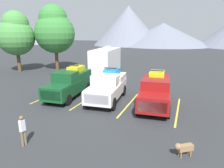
{
  "coord_description": "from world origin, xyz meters",
  "views": [
    {
      "loc": [
        5.68,
        -12.92,
        5.3
      ],
      "look_at": [
        0.0,
        1.73,
        1.2
      ],
      "focal_mm": 31.32,
      "sensor_mm": 36.0,
      "label": 1
    }
  ],
  "objects": [
    {
      "name": "tree_a",
      "position": [
        -12.26,
        10.83,
        5.76
      ],
      "size": [
        5.59,
        5.59,
        9.18
      ],
      "color": "brown",
      "rests_on": "ground"
    },
    {
      "name": "dog",
      "position": [
        5.85,
        -4.76,
        0.46
      ],
      "size": [
        0.84,
        0.66,
        0.69
      ],
      "color": "olive",
      "rests_on": "ground"
    },
    {
      "name": "lot_stripe_b",
      "position": [
        -1.79,
        0.73,
        0.0
      ],
      "size": [
        0.12,
        5.5,
        0.01
      ],
      "primitive_type": "cube",
      "color": "gold",
      "rests_on": "ground"
    },
    {
      "name": "lot_stripe_d",
      "position": [
        5.36,
        0.73,
        0.0
      ],
      "size": [
        0.12,
        5.5,
        0.01
      ],
      "primitive_type": "cube",
      "color": "gold",
      "rests_on": "ground"
    },
    {
      "name": "pickup_truck_b",
      "position": [
        -0.09,
        1.03,
        1.2
      ],
      "size": [
        2.64,
        5.42,
        2.55
      ],
      "color": "white",
      "rests_on": "ground"
    },
    {
      "name": "pickup_truck_a",
      "position": [
        -3.59,
        0.94,
        1.19
      ],
      "size": [
        2.51,
        5.9,
        2.58
      ],
      "color": "#144723",
      "rests_on": "ground"
    },
    {
      "name": "lot_stripe_c",
      "position": [
        1.79,
        0.73,
        0.0
      ],
      "size": [
        0.12,
        5.5,
        0.01
      ],
      "primitive_type": "cube",
      "color": "gold",
      "rests_on": "ground"
    },
    {
      "name": "lot_stripe_a",
      "position": [
        -5.36,
        0.73,
        0.0
      ],
      "size": [
        0.12,
        5.5,
        0.01
      ],
      "primitive_type": "cube",
      "color": "gold",
      "rests_on": "ground"
    },
    {
      "name": "camper_trailer_a",
      "position": [
        -3.99,
        9.92,
        1.94
      ],
      "size": [
        3.17,
        8.13,
        3.69
      ],
      "color": "white",
      "rests_on": "ground"
    },
    {
      "name": "mountain_ridge",
      "position": [
        8.94,
        76.16,
        7.28
      ],
      "size": [
        152.78,
        41.23,
        16.86
      ],
      "color": "slate",
      "rests_on": "ground"
    },
    {
      "name": "ground_plane",
      "position": [
        0.0,
        0.0,
        0.0
      ],
      "size": [
        240.0,
        240.0,
        0.0
      ],
      "primitive_type": "plane",
      "color": "#2D3033"
    },
    {
      "name": "tree_b",
      "position": [
        -16.4,
        7.85,
        5.2
      ],
      "size": [
        4.94,
        4.94,
        8.24
      ],
      "color": "brown",
      "rests_on": "ground"
    },
    {
      "name": "pickup_truck_c",
      "position": [
        3.66,
        1.16,
        1.19
      ],
      "size": [
        2.63,
        5.68,
        2.57
      ],
      "color": "maroon",
      "rests_on": "ground"
    },
    {
      "name": "person_a",
      "position": [
        -1.35,
        -6.59,
        0.9
      ],
      "size": [
        0.22,
        0.34,
        1.56
      ],
      "color": "#726047",
      "rests_on": "ground"
    }
  ]
}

